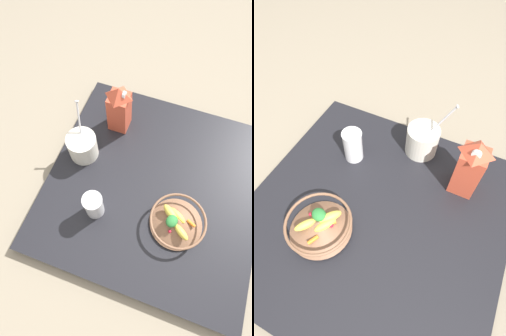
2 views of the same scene
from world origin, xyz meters
The scene contains 6 objects.
ground_plane centered at (0.00, 0.00, 0.00)m, with size 6.00×6.00×0.00m, color gray.
countertop centered at (0.00, 0.00, 0.02)m, with size 0.91×0.91×0.04m.
fruit_bowl centered at (-0.14, -0.14, 0.08)m, with size 0.22×0.22×0.08m.
milk_carton centered at (0.24, 0.25, 0.17)m, with size 0.09×0.09×0.25m.
yogurt_tub centered at (0.04, 0.35, 0.11)m, with size 0.17×0.13×0.25m.
drinking_cup centered at (-0.20, 0.19, 0.12)m, with size 0.08×0.08×0.14m.
Camera 2 is at (0.20, -0.36, 0.90)m, focal length 28.00 mm.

